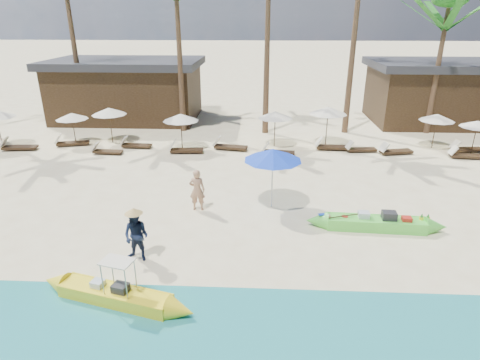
{
  "coord_description": "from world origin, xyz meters",
  "views": [
    {
      "loc": [
        1.76,
        -11.89,
        7.21
      ],
      "look_at": [
        1.07,
        2.0,
        1.49
      ],
      "focal_mm": 30.0,
      "sensor_mm": 36.0,
      "label": 1
    }
  ],
  "objects_px": {
    "tourist": "(197,190)",
    "blue_umbrella": "(273,155)",
    "yellow_canoe": "(115,295)",
    "green_canoe": "(375,223)"
  },
  "relations": [
    {
      "from": "yellow_canoe",
      "to": "tourist",
      "type": "relative_size",
      "value": 2.97
    },
    {
      "from": "green_canoe",
      "to": "tourist",
      "type": "distance_m",
      "value": 6.82
    },
    {
      "from": "green_canoe",
      "to": "tourist",
      "type": "height_order",
      "value": "tourist"
    },
    {
      "from": "yellow_canoe",
      "to": "blue_umbrella",
      "type": "relative_size",
      "value": 2.07
    },
    {
      "from": "green_canoe",
      "to": "blue_umbrella",
      "type": "bearing_deg",
      "value": 158.78
    },
    {
      "from": "blue_umbrella",
      "to": "yellow_canoe",
      "type": "bearing_deg",
      "value": -125.5
    },
    {
      "from": "green_canoe",
      "to": "blue_umbrella",
      "type": "xyz_separation_m",
      "value": [
        -3.73,
        1.69,
        1.98
      ]
    },
    {
      "from": "tourist",
      "to": "blue_umbrella",
      "type": "distance_m",
      "value": 3.28
    },
    {
      "from": "yellow_canoe",
      "to": "tourist",
      "type": "bearing_deg",
      "value": 90.97
    },
    {
      "from": "yellow_canoe",
      "to": "green_canoe",
      "type": "bearing_deg",
      "value": 43.65
    }
  ]
}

